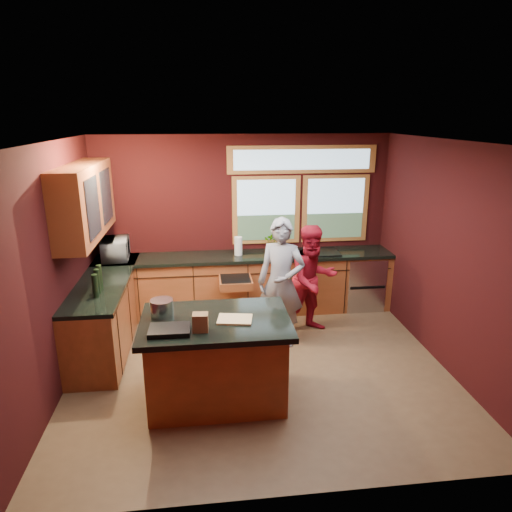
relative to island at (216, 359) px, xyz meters
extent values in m
plane|color=brown|center=(0.54, 0.58, -0.48)|extent=(4.50, 4.50, 0.00)
cube|color=black|center=(0.54, 2.58, 0.87)|extent=(4.50, 0.02, 2.70)
cube|color=black|center=(0.54, -1.42, 0.87)|extent=(4.50, 0.02, 2.70)
cube|color=black|center=(-1.71, 0.58, 0.87)|extent=(0.02, 4.00, 2.70)
cube|color=black|center=(2.79, 0.58, 0.87)|extent=(0.02, 4.00, 2.70)
cube|color=silver|center=(0.54, 0.58, 2.22)|extent=(4.50, 4.00, 0.02)
cube|color=#8BACC1|center=(0.89, 2.56, 1.07)|extent=(1.06, 0.02, 1.06)
cube|color=#8BACC1|center=(1.99, 2.56, 1.07)|extent=(1.06, 0.02, 1.06)
cube|color=#A2662F|center=(1.44, 2.56, 1.84)|extent=(2.30, 0.02, 0.42)
cube|color=brown|center=(-1.53, 1.43, 1.47)|extent=(0.36, 1.80, 0.90)
cube|color=brown|center=(0.54, 2.28, -0.04)|extent=(4.50, 0.60, 0.88)
cube|color=black|center=(0.54, 2.27, 0.43)|extent=(4.50, 0.64, 0.05)
cube|color=#B7B7BC|center=(2.39, 2.26, -0.05)|extent=(0.60, 0.58, 0.85)
cube|color=black|center=(1.64, 2.24, 0.43)|extent=(0.66, 0.46, 0.05)
cube|color=brown|center=(-1.41, 1.43, -0.04)|extent=(0.60, 2.30, 0.88)
cube|color=black|center=(-1.40, 1.43, 0.43)|extent=(0.64, 2.30, 0.05)
cube|color=brown|center=(0.00, 0.00, -0.04)|extent=(1.40, 0.90, 0.88)
cube|color=black|center=(0.00, 0.00, 0.44)|extent=(1.55, 1.05, 0.06)
imported|color=slate|center=(0.90, 1.18, 0.38)|extent=(0.74, 0.64, 1.72)
imported|color=maroon|center=(1.39, 1.48, 0.30)|extent=(0.90, 0.79, 1.55)
imported|color=#999999|center=(-1.38, 2.28, 0.60)|extent=(0.42, 0.58, 0.30)
imported|color=#999999|center=(0.98, 2.33, 0.63)|extent=(0.31, 0.27, 0.35)
cylinder|color=white|center=(0.43, 2.28, 0.59)|extent=(0.12, 0.12, 0.28)
cube|color=tan|center=(0.20, -0.05, 0.48)|extent=(0.39, 0.31, 0.02)
cylinder|color=#ADADB2|center=(-0.55, 0.15, 0.56)|extent=(0.24, 0.24, 0.18)
cube|color=brown|center=(-0.15, -0.25, 0.56)|extent=(0.16, 0.13, 0.18)
cube|color=black|center=(-0.45, -0.25, 0.49)|extent=(0.41, 0.29, 0.05)
camera|label=1|loc=(-0.09, -4.33, 2.49)|focal=32.00mm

